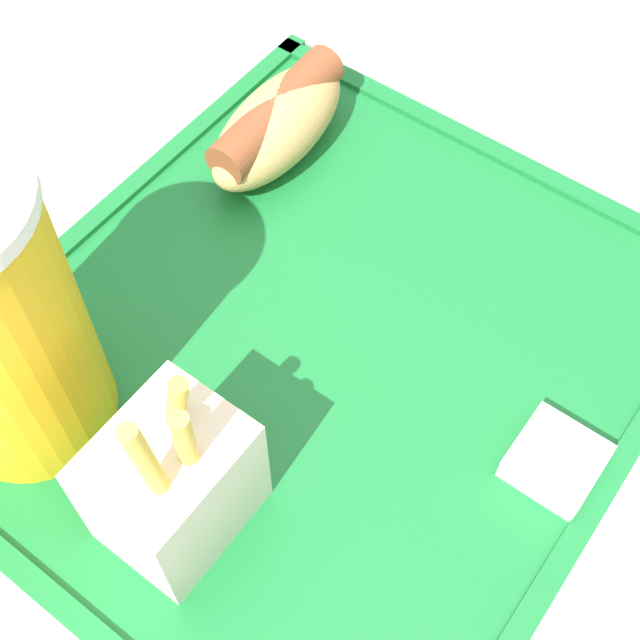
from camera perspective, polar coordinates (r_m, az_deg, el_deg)
The scene contains 5 objects.
dining_table at distance 0.83m, azimuth 1.92°, elevation -16.02°, with size 1.48×0.93×0.72m.
food_tray at distance 0.50m, azimuth 0.00°, elevation -2.16°, with size 0.38×0.34×0.01m.
hot_dog_far at distance 0.57m, azimuth -2.73°, elevation 12.50°, with size 0.12×0.06×0.05m.
fries_carton at distance 0.42m, azimuth -9.35°, elevation -10.26°, with size 0.07×0.06×0.12m.
sauce_cup_mayo at distance 0.47m, azimuth 14.87°, elevation -8.66°, with size 0.04×0.04×0.02m.
Camera 1 is at (-0.21, -0.12, 1.16)m, focal length 50.00 mm.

